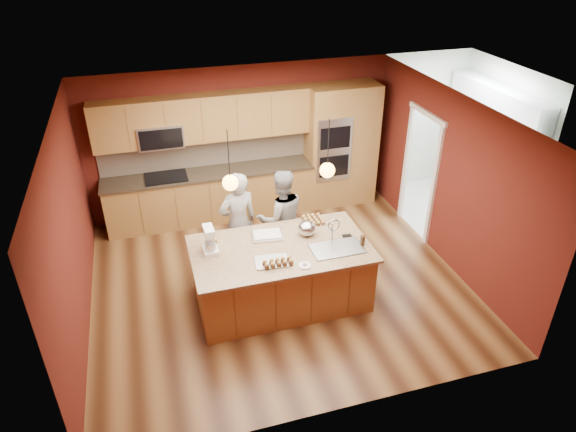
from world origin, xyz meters
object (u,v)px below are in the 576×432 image
object	(u,v)px
island	(282,274)
stand_mixer	(210,241)
person_left	(238,223)
mixing_bowl	(307,228)
person_right	(281,218)

from	to	relation	value
island	stand_mixer	bearing A→B (deg)	169.04
person_left	mixing_bowl	xyz separation A→B (m)	(0.86, -0.73, 0.18)
person_left	mixing_bowl	distance (m)	1.14
island	mixing_bowl	world-z (taller)	island
stand_mixer	person_right	bearing A→B (deg)	30.64
person_left	person_right	bearing A→B (deg)	168.17
person_left	stand_mixer	size ratio (longest dim) A/B	4.40
island	person_right	size ratio (longest dim) A/B	1.54
mixing_bowl	island	bearing A→B (deg)	-153.10
island	stand_mixer	distance (m)	1.15
island	person_right	distance (m)	1.04
island	person_left	distance (m)	1.10
stand_mixer	mixing_bowl	xyz separation A→B (m)	(1.39, 0.04, -0.06)
person_left	island	bearing A→B (deg)	102.15
person_right	stand_mixer	world-z (taller)	person_right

